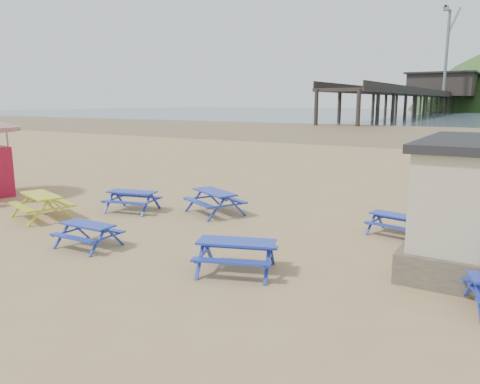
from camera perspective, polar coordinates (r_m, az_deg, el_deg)
The scene contains 9 objects.
ground at distance 15.54m, azimuth -5.74°, elevation -4.20°, with size 400.00×400.00×0.00m, color tan.
wet_sand at distance 67.74m, azimuth 23.34°, elevation 6.66°, with size 400.00×400.00×0.00m, color brown.
picnic_table_blue_a at distance 18.00m, azimuth -12.99°, elevation -1.09°, with size 2.07×1.81×0.75m.
picnic_table_blue_b at distance 17.13m, azimuth -3.10°, elevation -1.28°, with size 2.52×2.35×0.84m.
picnic_table_blue_c at distance 15.19m, azimuth 18.46°, elevation -3.82°, with size 1.74×1.50×0.64m.
picnic_table_blue_d at distance 13.93m, azimuth -18.02°, elevation -5.04°, with size 1.64×1.34×0.68m.
picnic_table_blue_e at distance 11.36m, azimuth -0.45°, elevation -7.84°, with size 2.25×2.03×0.78m.
picnic_table_yellow at distance 17.86m, azimuth -22.99°, elevation -1.62°, with size 2.46×2.20×0.86m.
pier at distance 192.16m, azimuth 23.19°, elevation 10.53°, with size 24.00×220.00×39.29m.
Camera 1 is at (8.98, -12.02, 4.05)m, focal length 35.00 mm.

